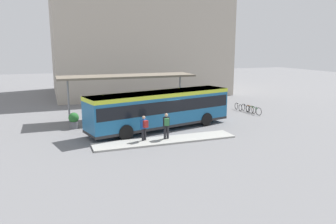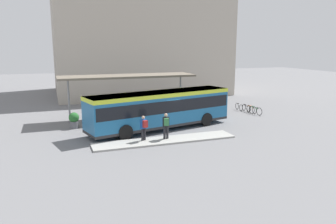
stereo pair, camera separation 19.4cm
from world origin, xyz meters
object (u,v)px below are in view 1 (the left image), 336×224
pedestrian_companion (166,124)px  potted_planter_far_side (74,120)px  bicycle_white (238,107)px  pedestrian_waiting (144,126)px  potted_planter_near_shelter (175,114)px  city_bus (161,107)px  bicycle_orange (251,109)px  bicycle_green (255,110)px  bicycle_black (245,108)px

pedestrian_companion → potted_planter_far_side: bearing=56.2°
bicycle_white → potted_planter_far_side: bearing=-76.6°
pedestrian_waiting → potted_planter_near_shelter: bearing=-62.4°
bicycle_white → pedestrian_waiting: bearing=-51.5°
pedestrian_companion → potted_planter_near_shelter: (2.72, 5.22, -0.47)m
city_bus → bicycle_orange: bearing=2.5°
bicycle_green → bicycle_white: 2.40m
city_bus → bicycle_white: 11.12m
pedestrian_companion → potted_planter_far_side: pedestrian_companion is taller
potted_planter_far_side → pedestrian_companion: bearing=-45.1°
potted_planter_far_side → bicycle_black: bearing=4.1°
city_bus → bicycle_black: (10.34, 3.84, -1.40)m
pedestrian_companion → bicycle_white: pedestrian_companion is taller
city_bus → potted_planter_near_shelter: size_ratio=9.07×
bicycle_white → potted_planter_near_shelter: potted_planter_near_shelter is taller
pedestrian_companion → potted_planter_far_side: size_ratio=1.41×
pedestrian_waiting → bicycle_white: pedestrian_waiting is taller
potted_planter_near_shelter → potted_planter_far_side: (-8.49, 0.58, -0.01)m
bicycle_green → bicycle_orange: bearing=-16.4°
bicycle_green → potted_planter_far_side: (-16.82, 0.38, 0.29)m
potted_planter_near_shelter → bicycle_orange: bearing=6.7°
bicycle_green → potted_planter_near_shelter: 8.33m
bicycle_white → city_bus: bearing=-58.6°
bicycle_black → potted_planter_near_shelter: potted_planter_near_shelter is taller
bicycle_orange → bicycle_white: 1.64m
potted_planter_far_side → bicycle_white: bearing=6.9°
bicycle_green → bicycle_white: size_ratio=1.07×
pedestrian_waiting → bicycle_black: size_ratio=1.06×
city_bus → potted_planter_near_shelter: bearing=31.6°
pedestrian_companion → bicycle_black: bearing=-46.3°
potted_planter_near_shelter → potted_planter_far_side: bearing=176.1°
pedestrian_waiting → bicycle_white: bearing=-80.3°
bicycle_white → bicycle_black: bearing=29.1°
pedestrian_companion → bicycle_white: bearing=-42.7°
bicycle_green → bicycle_white: bicycle_green is taller
potted_planter_far_side → pedestrian_waiting: bearing=-53.5°
bicycle_white → pedestrian_companion: bearing=-47.4°
bicycle_white → potted_planter_near_shelter: size_ratio=1.21×
city_bus → pedestrian_waiting: (-2.26, -3.04, -0.64)m
pedestrian_waiting → potted_planter_far_side: 7.08m
pedestrian_waiting → pedestrian_companion: 1.57m
bicycle_black → potted_planter_far_side: (-16.80, -1.20, 0.32)m
bicycle_orange → potted_planter_far_side: size_ratio=1.30×
bicycle_green → potted_planter_near_shelter: (-8.33, -0.20, 0.30)m
potted_planter_near_shelter → bicycle_black: bearing=12.1°
potted_planter_far_side → bicycle_green: bearing=-1.3°
bicycle_orange → bicycle_white: bicycle_orange is taller
bicycle_orange → potted_planter_near_shelter: size_ratio=1.24×
potted_planter_near_shelter → bicycle_green: bearing=1.4°
pedestrian_companion → potted_planter_far_side: (-5.77, 5.79, -0.48)m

